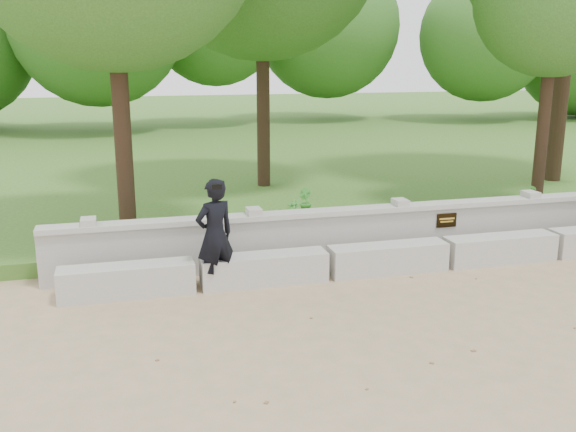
{
  "coord_description": "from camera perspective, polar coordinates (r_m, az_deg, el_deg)",
  "views": [
    {
      "loc": [
        -5.0,
        -7.01,
        3.32
      ],
      "look_at": [
        -2.62,
        1.95,
        1.0
      ],
      "focal_mm": 40.0,
      "sensor_mm": 36.0,
      "label": 1
    }
  ],
  "objects": [
    {
      "name": "shrub_b",
      "position": [
        12.74,
        1.5,
        1.3
      ],
      "size": [
        0.32,
        0.36,
        0.53
      ],
      "primitive_type": "imported",
      "rotation": [
        0.0,
        0.0,
        1.92
      ],
      "color": "#3D8F30",
      "rests_on": "lawn"
    },
    {
      "name": "shrub_d",
      "position": [
        11.55,
        0.49,
        0.08
      ],
      "size": [
        0.36,
        0.39,
        0.57
      ],
      "primitive_type": "imported",
      "rotation": [
        0.0,
        0.0,
        4.98
      ],
      "color": "#3D8F30",
      "rests_on": "lawn"
    },
    {
      "name": "lawn",
      "position": [
        21.83,
        -1.5,
        5.59
      ],
      "size": [
        40.0,
        22.0,
        0.25
      ],
      "primitive_type": "cube",
      "color": "#2F5A1D",
      "rests_on": "ground"
    },
    {
      "name": "parapet_wall",
      "position": [
        11.2,
        12.18,
        -1.07
      ],
      "size": [
        12.5,
        0.35,
        0.9
      ],
      "color": "#A5A39C",
      "rests_on": "ground"
    },
    {
      "name": "man_main",
      "position": [
        9.24,
        -6.53,
        -1.72
      ],
      "size": [
        0.71,
        0.66,
        1.66
      ],
      "color": "black",
      "rests_on": "ground"
    },
    {
      "name": "shrub_c",
      "position": [
        13.22,
        21.71,
        1.02
      ],
      "size": [
        0.77,
        0.77,
        0.65
      ],
      "primitive_type": "imported",
      "rotation": [
        0.0,
        0.0,
        3.94
      ],
      "color": "#3D8F30",
      "rests_on": "lawn"
    },
    {
      "name": "shrub_a",
      "position": [
        11.0,
        -0.64,
        -0.76
      ],
      "size": [
        0.34,
        0.32,
        0.53
      ],
      "primitive_type": "imported",
      "rotation": [
        0.0,
        0.0,
        0.7
      ],
      "color": "#3D8F30",
      "rests_on": "lawn"
    },
    {
      "name": "ground",
      "position": [
        9.23,
        19.38,
        -7.9
      ],
      "size": [
        80.0,
        80.0,
        0.0
      ],
      "primitive_type": "plane",
      "color": "tan",
      "rests_on": "ground"
    },
    {
      "name": "concrete_bench",
      "position": [
        10.67,
        13.81,
        -3.25
      ],
      "size": [
        11.9,
        0.45,
        0.45
      ],
      "color": "#B0AEA6",
      "rests_on": "ground"
    }
  ]
}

